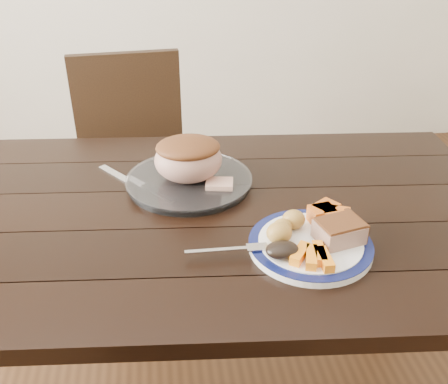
{
  "coord_description": "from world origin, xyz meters",
  "views": [
    {
      "loc": [
        -0.06,
        -1.06,
        1.4
      ],
      "look_at": [
        0.08,
        -0.02,
        0.8
      ],
      "focal_mm": 40.0,
      "sensor_mm": 36.0,
      "label": 1
    }
  ],
  "objects": [
    {
      "name": "dining_table",
      "position": [
        -0.0,
        0.0,
        0.66
      ],
      "size": [
        1.68,
        1.04,
        0.75
      ],
      "rotation": [
        0.0,
        0.0,
        -0.09
      ],
      "color": "black",
      "rests_on": "ground"
    },
    {
      "name": "chair_far",
      "position": [
        -0.17,
        0.74,
        0.52
      ],
      "size": [
        0.46,
        0.47,
        0.93
      ],
      "rotation": [
        0.0,
        0.0,
        3.23
      ],
      "color": "black",
      "rests_on": "ground"
    },
    {
      "name": "dinner_plate",
      "position": [
        0.24,
        -0.21,
        0.76
      ],
      "size": [
        0.27,
        0.27,
        0.02
      ],
      "primitive_type": "cylinder",
      "color": "white",
      "rests_on": "dining_table"
    },
    {
      "name": "plate_rim",
      "position": [
        0.24,
        -0.21,
        0.77
      ],
      "size": [
        0.27,
        0.27,
        0.02
      ],
      "primitive_type": "torus",
      "color": "#0D1343",
      "rests_on": "dinner_plate"
    },
    {
      "name": "serving_platter",
      "position": [
        0.0,
        0.12,
        0.76
      ],
      "size": [
        0.33,
        0.33,
        0.02
      ],
      "primitive_type": "cylinder",
      "color": "white",
      "rests_on": "dining_table"
    },
    {
      "name": "pork_slice",
      "position": [
        0.31,
        -0.21,
        0.79
      ],
      "size": [
        0.11,
        0.1,
        0.04
      ],
      "primitive_type": "cube",
      "rotation": [
        0.0,
        0.0,
        0.24
      ],
      "color": "#A67965",
      "rests_on": "dinner_plate"
    },
    {
      "name": "roasted_potatoes",
      "position": [
        0.19,
        -0.18,
        0.79
      ],
      "size": [
        0.1,
        0.1,
        0.05
      ],
      "color": "gold",
      "rests_on": "dinner_plate"
    },
    {
      "name": "carrot_batons",
      "position": [
        0.23,
        -0.27,
        0.78
      ],
      "size": [
        0.08,
        0.09,
        0.02
      ],
      "color": "orange",
      "rests_on": "dinner_plate"
    },
    {
      "name": "pumpkin_wedges",
      "position": [
        0.3,
        -0.14,
        0.79
      ],
      "size": [
        0.1,
        0.09,
        0.04
      ],
      "color": "orange",
      "rests_on": "dinner_plate"
    },
    {
      "name": "dark_mushroom",
      "position": [
        0.17,
        -0.25,
        0.79
      ],
      "size": [
        0.07,
        0.05,
        0.03
      ],
      "primitive_type": "ellipsoid",
      "color": "black",
      "rests_on": "dinner_plate"
    },
    {
      "name": "fork",
      "position": [
        0.07,
        -0.21,
        0.77
      ],
      "size": [
        0.18,
        0.03,
        0.0
      ],
      "rotation": [
        0.0,
        0.0,
        -0.02
      ],
      "color": "silver",
      "rests_on": "dinner_plate"
    },
    {
      "name": "roast_joint",
      "position": [
        0.0,
        0.12,
        0.82
      ],
      "size": [
        0.18,
        0.15,
        0.12
      ],
      "primitive_type": "ellipsoid",
      "color": "tan",
      "rests_on": "serving_platter"
    },
    {
      "name": "cut_slice",
      "position": [
        0.08,
        0.06,
        0.78
      ],
      "size": [
        0.08,
        0.07,
        0.02
      ],
      "primitive_type": "cube",
      "rotation": [
        0.0,
        0.0,
        -0.18
      ],
      "color": "tan",
      "rests_on": "serving_platter"
    },
    {
      "name": "carving_knife",
      "position": [
        -0.1,
        0.09,
        0.76
      ],
      "size": [
        0.21,
        0.27,
        0.01
      ],
      "rotation": [
        0.0,
        0.0,
        -0.91
      ],
      "color": "silver",
      "rests_on": "dining_table"
    }
  ]
}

